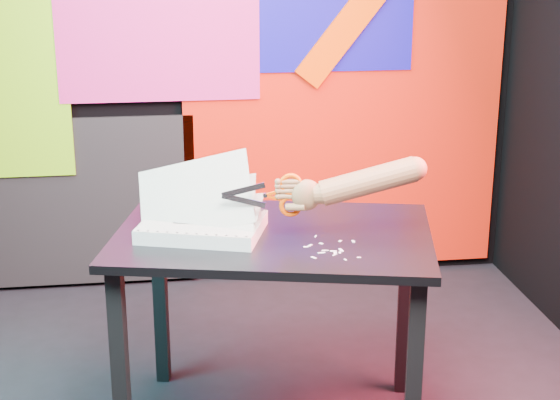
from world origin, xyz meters
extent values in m
cube|color=black|center=(0.00, 1.50, 1.35)|extent=(3.00, 0.01, 2.70)
cube|color=black|center=(0.00, -1.50, 1.35)|extent=(3.00, 0.01, 2.70)
cube|color=red|center=(0.65, 1.47, 0.85)|extent=(1.60, 0.02, 1.60)
cube|color=#DE2582|center=(-0.25, 1.45, 1.35)|extent=(0.95, 0.02, 0.80)
cube|color=black|center=(-0.75, 1.47, 0.45)|extent=(1.30, 0.02, 0.85)
cube|color=black|center=(-0.41, -0.10, 0.36)|extent=(0.06, 0.06, 0.72)
cube|color=black|center=(-0.28, 0.48, 0.36)|extent=(0.06, 0.06, 0.72)
cube|color=black|center=(0.51, -0.31, 0.36)|extent=(0.06, 0.06, 0.72)
cube|color=black|center=(0.64, 0.26, 0.36)|extent=(0.06, 0.06, 0.72)
cube|color=#28282B|center=(0.11, 0.08, 0.73)|extent=(1.20, 0.93, 0.03)
cube|color=beige|center=(-0.13, 0.10, 0.77)|extent=(0.47, 0.40, 0.05)
cube|color=beige|center=(-0.13, 0.10, 0.80)|extent=(0.46, 0.40, 0.00)
cube|color=beige|center=(-0.13, 0.10, 0.80)|extent=(0.44, 0.38, 0.12)
cube|color=beige|center=(-0.14, 0.11, 0.83)|extent=(0.41, 0.34, 0.21)
cube|color=beige|center=(-0.15, 0.13, 0.87)|extent=(0.38, 0.28, 0.29)
cylinder|color=black|center=(-0.34, 0.02, 0.80)|extent=(0.01, 0.01, 0.00)
cylinder|color=black|center=(-0.31, 0.01, 0.80)|extent=(0.01, 0.01, 0.00)
cylinder|color=black|center=(-0.27, 0.00, 0.80)|extent=(0.01, 0.01, 0.00)
cylinder|color=black|center=(-0.24, -0.01, 0.80)|extent=(0.01, 0.01, 0.00)
cylinder|color=black|center=(-0.21, -0.02, 0.80)|extent=(0.01, 0.01, 0.00)
cylinder|color=black|center=(-0.18, -0.03, 0.80)|extent=(0.01, 0.01, 0.00)
cylinder|color=black|center=(-0.15, -0.04, 0.80)|extent=(0.01, 0.01, 0.00)
cylinder|color=black|center=(-0.12, -0.04, 0.80)|extent=(0.01, 0.01, 0.00)
cylinder|color=black|center=(-0.09, -0.05, 0.80)|extent=(0.01, 0.01, 0.00)
cylinder|color=black|center=(-0.06, -0.06, 0.80)|extent=(0.01, 0.01, 0.00)
cylinder|color=black|center=(-0.03, -0.07, 0.80)|extent=(0.01, 0.01, 0.00)
cylinder|color=black|center=(0.01, -0.08, 0.80)|extent=(0.01, 0.01, 0.00)
cylinder|color=black|center=(-0.26, 0.28, 0.80)|extent=(0.01, 0.01, 0.00)
cylinder|color=black|center=(-0.23, 0.27, 0.80)|extent=(0.01, 0.01, 0.00)
cylinder|color=black|center=(-0.19, 0.26, 0.80)|extent=(0.01, 0.01, 0.00)
cylinder|color=black|center=(-0.16, 0.25, 0.80)|extent=(0.01, 0.01, 0.00)
cylinder|color=black|center=(-0.13, 0.24, 0.80)|extent=(0.01, 0.01, 0.00)
cylinder|color=black|center=(-0.10, 0.23, 0.80)|extent=(0.01, 0.01, 0.00)
cylinder|color=black|center=(-0.07, 0.22, 0.80)|extent=(0.01, 0.01, 0.00)
cylinder|color=black|center=(-0.04, 0.21, 0.80)|extent=(0.01, 0.01, 0.00)
cylinder|color=black|center=(-0.01, 0.20, 0.80)|extent=(0.01, 0.01, 0.00)
cylinder|color=black|center=(0.02, 0.19, 0.80)|extent=(0.01, 0.01, 0.00)
cylinder|color=black|center=(0.06, 0.18, 0.80)|extent=(0.01, 0.01, 0.00)
cylinder|color=black|center=(0.09, 0.17, 0.80)|extent=(0.01, 0.01, 0.00)
cube|color=black|center=(-0.20, 0.18, 0.80)|extent=(0.07, 0.03, 0.00)
cube|color=black|center=(-0.10, 0.12, 0.80)|extent=(0.05, 0.03, 0.00)
cube|color=black|center=(-0.18, 0.07, 0.80)|extent=(0.09, 0.04, 0.00)
cube|color=silver|center=(0.01, 0.03, 0.92)|extent=(0.15, 0.02, 0.05)
cube|color=silver|center=(0.01, 0.03, 0.88)|extent=(0.15, 0.02, 0.05)
cylinder|color=silver|center=(0.08, 0.02, 0.90)|extent=(0.02, 0.01, 0.02)
cube|color=#D84001|center=(0.11, 0.02, 0.89)|extent=(0.06, 0.02, 0.02)
cube|color=#D84001|center=(0.11, 0.02, 0.91)|extent=(0.06, 0.02, 0.02)
torus|color=#D84001|center=(0.16, 0.01, 0.94)|extent=(0.08, 0.03, 0.08)
torus|color=#D84001|center=(0.16, 0.01, 0.86)|extent=(0.08, 0.03, 0.08)
ellipsoid|color=brown|center=(0.21, 0.01, 0.90)|extent=(0.10, 0.06, 0.11)
cylinder|color=brown|center=(0.16, 0.01, 0.90)|extent=(0.08, 0.03, 0.02)
cylinder|color=brown|center=(0.16, 0.01, 0.92)|extent=(0.07, 0.03, 0.02)
cylinder|color=brown|center=(0.16, 0.01, 0.93)|extent=(0.07, 0.03, 0.02)
cylinder|color=brown|center=(0.16, 0.01, 0.95)|extent=(0.06, 0.03, 0.02)
cylinder|color=brown|center=(0.18, 0.00, 0.86)|extent=(0.07, 0.05, 0.03)
cylinder|color=brown|center=(0.26, 0.00, 0.91)|extent=(0.07, 0.08, 0.07)
cylinder|color=brown|center=(0.41, -0.02, 0.95)|extent=(0.33, 0.13, 0.17)
sphere|color=brown|center=(0.57, -0.04, 0.99)|extent=(0.08, 0.08, 0.08)
cube|color=silver|center=(0.28, -0.15, 0.75)|extent=(0.01, 0.02, 0.00)
cube|color=silver|center=(0.32, -0.04, 0.75)|extent=(0.02, 0.02, 0.00)
cube|color=silver|center=(0.31, -0.12, 0.75)|extent=(0.01, 0.03, 0.00)
cube|color=silver|center=(0.22, -0.06, 0.75)|extent=(0.02, 0.02, 0.00)
cube|color=silver|center=(0.28, -0.16, 0.75)|extent=(0.02, 0.01, 0.00)
cube|color=silver|center=(0.25, -0.05, 0.75)|extent=(0.02, 0.02, 0.00)
cube|color=silver|center=(0.20, -0.08, 0.75)|extent=(0.02, 0.01, 0.00)
cube|color=silver|center=(0.35, -0.19, 0.75)|extent=(0.01, 0.01, 0.00)
cube|color=silver|center=(0.36, -0.05, 0.75)|extent=(0.01, 0.02, 0.00)
cube|color=silver|center=(0.26, -0.12, 0.75)|extent=(0.02, 0.01, 0.00)
cube|color=silver|center=(0.30, -0.20, 0.75)|extent=(0.01, 0.01, 0.00)
cube|color=silver|center=(0.21, -0.17, 0.75)|extent=(0.02, 0.02, 0.00)
cube|color=silver|center=(0.28, -0.13, 0.75)|extent=(0.02, 0.01, 0.00)
cube|color=silver|center=(0.25, 0.02, 0.75)|extent=(0.01, 0.02, 0.00)
cube|color=silver|center=(0.24, -0.13, 0.75)|extent=(0.02, 0.01, 0.00)
cube|color=silver|center=(0.30, -0.14, 0.75)|extent=(0.01, 0.01, 0.00)
camera|label=1|loc=(-0.24, -2.64, 1.73)|focal=55.00mm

